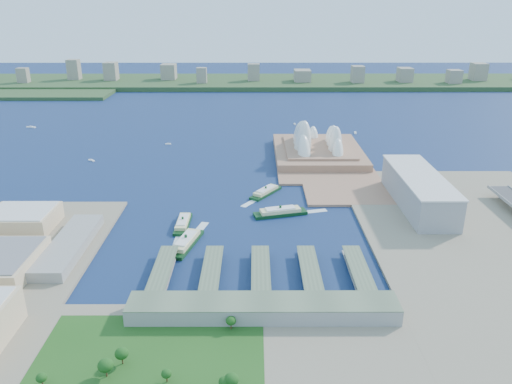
{
  "coord_description": "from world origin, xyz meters",
  "views": [
    {
      "loc": [
        9.11,
        -448.11,
        222.35
      ],
      "look_at": [
        10.32,
        82.07,
        18.0
      ],
      "focal_mm": 35.0,
      "sensor_mm": 36.0,
      "label": 1
    }
  ],
  "objects_px": {
    "ferry_b": "(266,190)",
    "ferry_d": "(280,210)",
    "opera_house": "(319,136)",
    "toaster_building": "(418,190)",
    "ferry_a": "(183,221)",
    "ferry_c": "(186,240)"
  },
  "relations": [
    {
      "from": "opera_house",
      "to": "ferry_b",
      "type": "xyz_separation_m",
      "value": [
        -82.54,
        -158.34,
        -26.99
      ]
    },
    {
      "from": "ferry_b",
      "to": "ferry_a",
      "type": "bearing_deg",
      "value": -100.22
    },
    {
      "from": "ferry_d",
      "to": "toaster_building",
      "type": "bearing_deg",
      "value": -96.88
    },
    {
      "from": "toaster_building",
      "to": "ferry_a",
      "type": "height_order",
      "value": "toaster_building"
    },
    {
      "from": "ferry_a",
      "to": "ferry_b",
      "type": "height_order",
      "value": "ferry_b"
    },
    {
      "from": "ferry_b",
      "to": "ferry_d",
      "type": "bearing_deg",
      "value": -42.86
    },
    {
      "from": "toaster_building",
      "to": "ferry_d",
      "type": "height_order",
      "value": "toaster_building"
    },
    {
      "from": "opera_house",
      "to": "ferry_b",
      "type": "distance_m",
      "value": 180.59
    },
    {
      "from": "ferry_a",
      "to": "ferry_c",
      "type": "height_order",
      "value": "ferry_c"
    },
    {
      "from": "ferry_a",
      "to": "ferry_b",
      "type": "bearing_deg",
      "value": 46.27
    },
    {
      "from": "ferry_a",
      "to": "ferry_c",
      "type": "distance_m",
      "value": 46.77
    },
    {
      "from": "ferry_a",
      "to": "ferry_c",
      "type": "relative_size",
      "value": 0.87
    },
    {
      "from": "toaster_building",
      "to": "ferry_c",
      "type": "bearing_deg",
      "value": -159.27
    },
    {
      "from": "ferry_d",
      "to": "ferry_b",
      "type": "bearing_deg",
      "value": -1.77
    },
    {
      "from": "toaster_building",
      "to": "ferry_c",
      "type": "relative_size",
      "value": 2.56
    },
    {
      "from": "ferry_b",
      "to": "ferry_d",
      "type": "distance_m",
      "value": 65.24
    },
    {
      "from": "opera_house",
      "to": "ferry_c",
      "type": "relative_size",
      "value": 2.97
    },
    {
      "from": "ferry_b",
      "to": "ferry_d",
      "type": "xyz_separation_m",
      "value": [
        14.69,
        -63.57,
        0.6
      ]
    },
    {
      "from": "ferry_c",
      "to": "ferry_d",
      "type": "height_order",
      "value": "ferry_c"
    },
    {
      "from": "ferry_a",
      "to": "ferry_c",
      "type": "xyz_separation_m",
      "value": [
        9.26,
        -45.84,
        0.76
      ]
    },
    {
      "from": "ferry_d",
      "to": "ferry_a",
      "type": "bearing_deg",
      "value": 90.22
    },
    {
      "from": "ferry_a",
      "to": "ferry_c",
      "type": "bearing_deg",
      "value": -77.96
    }
  ]
}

